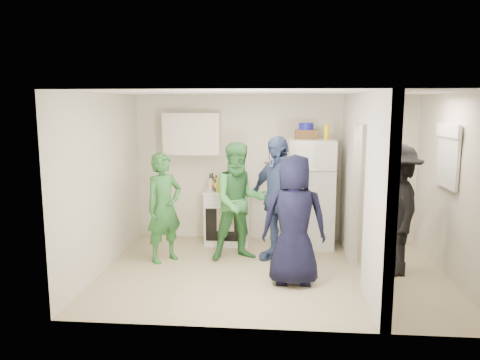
{
  "coord_description": "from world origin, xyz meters",
  "views": [
    {
      "loc": [
        0.08,
        -6.32,
        2.36
      ],
      "look_at": [
        -0.49,
        0.4,
        1.25
      ],
      "focal_mm": 35.0,
      "sensor_mm": 36.0,
      "label": 1
    }
  ],
  "objects_px": {
    "fridge": "(311,193)",
    "person_green_left": "(164,208)",
    "stove": "(228,217)",
    "wicker_basket": "(306,134)",
    "person_denim": "(277,199)",
    "yellow_cup_stack_top": "(327,132)",
    "blue_bowl": "(306,126)",
    "person_green_center": "(240,202)",
    "person_nook": "(396,210)",
    "person_navy": "(294,220)"
  },
  "relations": [
    {
      "from": "person_navy",
      "to": "person_green_left",
      "type": "bearing_deg",
      "value": -22.16
    },
    {
      "from": "fridge",
      "to": "person_green_left",
      "type": "height_order",
      "value": "fridge"
    },
    {
      "from": "person_green_center",
      "to": "fridge",
      "type": "bearing_deg",
      "value": 16.61
    },
    {
      "from": "stove",
      "to": "person_denim",
      "type": "xyz_separation_m",
      "value": [
        0.84,
        -0.85,
        0.49
      ]
    },
    {
      "from": "person_green_center",
      "to": "person_nook",
      "type": "distance_m",
      "value": 2.24
    },
    {
      "from": "person_denim",
      "to": "yellow_cup_stack_top",
      "type": "bearing_deg",
      "value": 90.33
    },
    {
      "from": "person_navy",
      "to": "stove",
      "type": "bearing_deg",
      "value": -59.32
    },
    {
      "from": "stove",
      "to": "yellow_cup_stack_top",
      "type": "xyz_separation_m",
      "value": [
        1.61,
        -0.13,
        1.45
      ]
    },
    {
      "from": "fridge",
      "to": "wicker_basket",
      "type": "relative_size",
      "value": 5.1
    },
    {
      "from": "stove",
      "to": "person_nook",
      "type": "distance_m",
      "value": 2.81
    },
    {
      "from": "blue_bowl",
      "to": "person_nook",
      "type": "height_order",
      "value": "blue_bowl"
    },
    {
      "from": "stove",
      "to": "wicker_basket",
      "type": "distance_m",
      "value": 1.91
    },
    {
      "from": "blue_bowl",
      "to": "person_green_left",
      "type": "distance_m",
      "value": 2.64
    },
    {
      "from": "person_denim",
      "to": "person_nook",
      "type": "xyz_separation_m",
      "value": [
        1.63,
        -0.4,
        -0.03
      ]
    },
    {
      "from": "stove",
      "to": "person_green_center",
      "type": "distance_m",
      "value": 0.97
    },
    {
      "from": "stove",
      "to": "person_nook",
      "type": "bearing_deg",
      "value": -26.9
    },
    {
      "from": "wicker_basket",
      "to": "person_navy",
      "type": "distance_m",
      "value": 2.05
    },
    {
      "from": "person_green_center",
      "to": "person_navy",
      "type": "xyz_separation_m",
      "value": [
        0.79,
        -0.94,
        -0.03
      ]
    },
    {
      "from": "stove",
      "to": "person_denim",
      "type": "bearing_deg",
      "value": -45.46
    },
    {
      "from": "stove",
      "to": "fridge",
      "type": "height_order",
      "value": "fridge"
    },
    {
      "from": "stove",
      "to": "blue_bowl",
      "type": "height_order",
      "value": "blue_bowl"
    },
    {
      "from": "fridge",
      "to": "person_green_left",
      "type": "bearing_deg",
      "value": -156.52
    },
    {
      "from": "wicker_basket",
      "to": "fridge",
      "type": "bearing_deg",
      "value": -26.57
    },
    {
      "from": "fridge",
      "to": "yellow_cup_stack_top",
      "type": "distance_m",
      "value": 1.05
    },
    {
      "from": "person_green_left",
      "to": "person_denim",
      "type": "xyz_separation_m",
      "value": [
        1.68,
        0.15,
        0.13
      ]
    },
    {
      "from": "wicker_basket",
      "to": "person_green_left",
      "type": "xyz_separation_m",
      "value": [
        -2.14,
        -1.02,
        -1.04
      ]
    },
    {
      "from": "blue_bowl",
      "to": "person_green_center",
      "type": "distance_m",
      "value": 1.71
    },
    {
      "from": "blue_bowl",
      "to": "person_denim",
      "type": "distance_m",
      "value": 1.43
    },
    {
      "from": "fridge",
      "to": "yellow_cup_stack_top",
      "type": "height_order",
      "value": "yellow_cup_stack_top"
    },
    {
      "from": "fridge",
      "to": "wicker_basket",
      "type": "xyz_separation_m",
      "value": [
        -0.1,
        0.05,
        0.97
      ]
    },
    {
      "from": "person_nook",
      "to": "blue_bowl",
      "type": "bearing_deg",
      "value": -136.09
    },
    {
      "from": "stove",
      "to": "wicker_basket",
      "type": "relative_size",
      "value": 2.59
    },
    {
      "from": "blue_bowl",
      "to": "person_green_left",
      "type": "height_order",
      "value": "blue_bowl"
    },
    {
      "from": "person_green_left",
      "to": "person_denim",
      "type": "bearing_deg",
      "value": -42.52
    },
    {
      "from": "wicker_basket",
      "to": "person_denim",
      "type": "xyz_separation_m",
      "value": [
        -0.45,
        -0.87,
        -0.91
      ]
    },
    {
      "from": "blue_bowl",
      "to": "person_denim",
      "type": "height_order",
      "value": "blue_bowl"
    },
    {
      "from": "person_navy",
      "to": "fridge",
      "type": "bearing_deg",
      "value": -101.13
    },
    {
      "from": "wicker_basket",
      "to": "person_nook",
      "type": "bearing_deg",
      "value": -47.17
    },
    {
      "from": "person_green_left",
      "to": "fridge",
      "type": "bearing_deg",
      "value": -24.21
    },
    {
      "from": "stove",
      "to": "fridge",
      "type": "xyz_separation_m",
      "value": [
        1.39,
        -0.03,
        0.44
      ]
    },
    {
      "from": "fridge",
      "to": "person_navy",
      "type": "xyz_separation_m",
      "value": [
        -0.33,
        -1.73,
        -0.03
      ]
    },
    {
      "from": "person_green_left",
      "to": "person_green_center",
      "type": "height_order",
      "value": "person_green_center"
    },
    {
      "from": "wicker_basket",
      "to": "blue_bowl",
      "type": "relative_size",
      "value": 1.46
    },
    {
      "from": "person_navy",
      "to": "person_nook",
      "type": "height_order",
      "value": "person_nook"
    },
    {
      "from": "wicker_basket",
      "to": "yellow_cup_stack_top",
      "type": "relative_size",
      "value": 1.4
    },
    {
      "from": "yellow_cup_stack_top",
      "to": "person_denim",
      "type": "bearing_deg",
      "value": -137.12
    },
    {
      "from": "person_green_center",
      "to": "person_denim",
      "type": "height_order",
      "value": "person_denim"
    },
    {
      "from": "person_green_center",
      "to": "person_navy",
      "type": "distance_m",
      "value": 1.23
    },
    {
      "from": "stove",
      "to": "person_navy",
      "type": "distance_m",
      "value": 2.1
    },
    {
      "from": "person_navy",
      "to": "person_nook",
      "type": "bearing_deg",
      "value": -160.62
    }
  ]
}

